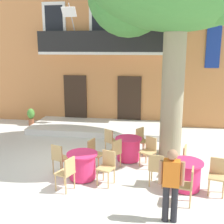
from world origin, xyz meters
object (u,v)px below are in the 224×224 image
(cafe_table_middle, at_px, (82,166))
(cafe_chair_middle_2, at_px, (94,152))
(cafe_chair_middle_3, at_px, (59,157))
(ground_planter_right, at_px, (171,127))
(cafe_chair_middle_1, at_px, (107,165))
(cafe_chair_front_1, at_px, (111,140))
(cafe_chair_near_tree_1, at_px, (188,159))
(cafe_chair_near_tree_2, at_px, (157,168))
(ground_planter_left, at_px, (31,116))
(cafe_table_front, at_px, (128,149))
(cafe_chair_front_0, at_px, (142,139))
(cafe_table_near_tree, at_px, (186,175))
(cafe_chair_near_tree_0, at_px, (217,174))
(cafe_chair_front_3, at_px, (149,150))
(pedestrian_near_entrance, at_px, (171,182))
(cafe_chair_front_2, at_px, (114,151))
(cafe_chair_near_tree_3, at_px, (187,183))
(cafe_chair_middle_0, at_px, (67,171))

(cafe_table_middle, bearing_deg, cafe_chair_middle_2, 76.14)
(cafe_chair_middle_3, distance_m, ground_planter_right, 5.60)
(cafe_table_middle, distance_m, cafe_chair_middle_1, 0.77)
(cafe_chair_middle_2, height_order, cafe_chair_front_1, same)
(cafe_chair_near_tree_1, bearing_deg, cafe_chair_middle_1, -160.54)
(cafe_chair_near_tree_2, height_order, ground_planter_left, cafe_chair_near_tree_2)
(cafe_chair_near_tree_1, distance_m, cafe_table_front, 2.03)
(cafe_chair_front_0, bearing_deg, ground_planter_left, 152.34)
(cafe_table_near_tree, distance_m, cafe_table_middle, 2.81)
(cafe_chair_near_tree_0, xyz_separation_m, cafe_chair_middle_1, (-2.82, 0.06, 0.00))
(cafe_chair_front_3, distance_m, pedestrian_near_entrance, 2.93)
(cafe_chair_front_1, bearing_deg, cafe_chair_near_tree_2, -52.30)
(cafe_chair_front_2, bearing_deg, cafe_table_near_tree, -26.44)
(cafe_table_middle, xyz_separation_m, cafe_chair_front_3, (1.81, 1.20, 0.14))
(cafe_table_front, bearing_deg, cafe_chair_middle_2, -139.76)
(cafe_table_near_tree, bearing_deg, cafe_chair_near_tree_3, -93.24)
(cafe_chair_near_tree_3, height_order, cafe_chair_front_1, same)
(cafe_table_middle, distance_m, cafe_chair_middle_3, 0.77)
(cafe_chair_middle_1, bearing_deg, cafe_chair_middle_3, 166.50)
(cafe_chair_near_tree_0, relative_size, cafe_chair_middle_1, 1.00)
(cafe_chair_middle_1, height_order, cafe_chair_middle_2, same)
(cafe_chair_near_tree_1, height_order, cafe_chair_front_3, same)
(ground_planter_left, bearing_deg, cafe_chair_middle_2, -46.69)
(cafe_chair_middle_2, xyz_separation_m, cafe_chair_front_0, (1.35, 1.44, 0.00))
(cafe_chair_near_tree_2, xyz_separation_m, cafe_chair_near_tree_3, (0.71, -0.79, 0.00))
(cafe_chair_front_0, bearing_deg, cafe_chair_middle_1, -108.72)
(cafe_chair_near_tree_1, relative_size, cafe_chair_front_1, 1.00)
(cafe_table_middle, height_order, cafe_chair_front_3, cafe_chair_front_3)
(cafe_table_middle, bearing_deg, cafe_chair_front_3, 33.68)
(cafe_chair_middle_2, height_order, ground_planter_right, cafe_chair_middle_2)
(cafe_chair_middle_1, xyz_separation_m, pedestrian_near_entrance, (1.62, -1.48, 0.38))
(cafe_table_middle, relative_size, cafe_chair_middle_2, 0.95)
(cafe_table_near_tree, xyz_separation_m, cafe_chair_middle_3, (-3.54, 0.32, 0.14))
(cafe_chair_near_tree_3, relative_size, cafe_chair_front_2, 1.00)
(cafe_table_near_tree, height_order, cafe_chair_middle_2, cafe_chair_middle_2)
(cafe_chair_middle_1, height_order, cafe_chair_front_0, same)
(cafe_chair_front_0, relative_size, pedestrian_near_entrance, 0.56)
(cafe_chair_near_tree_1, xyz_separation_m, cafe_chair_near_tree_3, (-0.16, -1.50, 0.00))
(cafe_chair_middle_0, distance_m, ground_planter_left, 6.76)
(cafe_chair_front_0, bearing_deg, cafe_chair_front_3, -73.99)
(cafe_chair_near_tree_1, bearing_deg, cafe_table_front, 152.57)
(cafe_table_middle, relative_size, ground_planter_right, 1.54)
(cafe_chair_middle_2, bearing_deg, cafe_chair_front_1, 75.65)
(cafe_chair_middle_3, bearing_deg, cafe_table_middle, -14.07)
(cafe_table_near_tree, xyz_separation_m, ground_planter_right, (-0.19, 4.81, -0.07))
(cafe_table_near_tree, xyz_separation_m, cafe_chair_near_tree_2, (-0.75, 0.04, 0.14))
(cafe_chair_near_tree_0, height_order, cafe_chair_near_tree_3, same)
(cafe_table_middle, xyz_separation_m, pedestrian_near_entrance, (2.35, -1.64, 0.52))
(cafe_chair_front_0, distance_m, cafe_chair_front_3, 1.01)
(cafe_chair_near_tree_0, bearing_deg, cafe_table_middle, 176.28)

